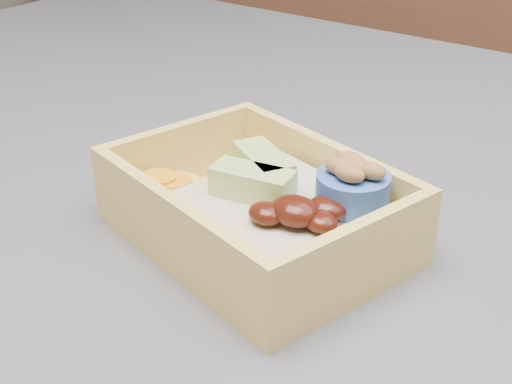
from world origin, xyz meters
The scene contains 1 object.
bento_box centered at (0.02, -0.17, 0.94)m, with size 0.21×0.17×0.07m.
Camera 1 is at (0.25, -0.48, 1.16)m, focal length 50.00 mm.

